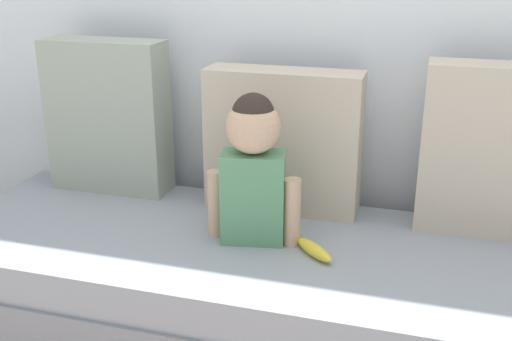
# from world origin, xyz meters

# --- Properties ---
(couch) EXTENTS (2.27, 0.80, 0.39)m
(couch) POSITION_xyz_m (0.00, 0.00, 0.19)
(couch) COLOR gray
(couch) RESTS_ON ground
(throw_pillow_left) EXTENTS (0.47, 0.16, 0.59)m
(throw_pillow_left) POSITION_xyz_m (-0.70, 0.30, 0.69)
(throw_pillow_left) COLOR #99A393
(throw_pillow_left) RESTS_ON couch
(throw_pillow_center) EXTENTS (0.56, 0.16, 0.52)m
(throw_pillow_center) POSITION_xyz_m (0.00, 0.30, 0.65)
(throw_pillow_center) COLOR #C1B29E
(throw_pillow_center) RESTS_ON couch
(throw_pillow_right) EXTENTS (0.45, 0.16, 0.57)m
(throw_pillow_right) POSITION_xyz_m (0.70, 0.30, 0.68)
(throw_pillow_right) COLOR #C1B29E
(throw_pillow_right) RESTS_ON couch
(toddler) EXTENTS (0.32, 0.17, 0.50)m
(toddler) POSITION_xyz_m (-0.03, 0.01, 0.66)
(toddler) COLOR #568E66
(toddler) RESTS_ON couch
(banana) EXTENTS (0.15, 0.15, 0.04)m
(banana) POSITION_xyz_m (0.19, -0.05, 0.41)
(banana) COLOR yellow
(banana) RESTS_ON couch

